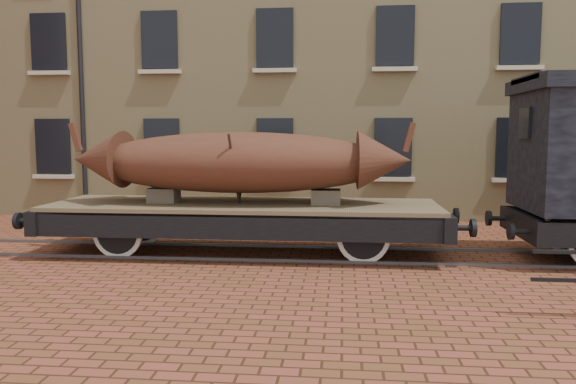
{
  "coord_description": "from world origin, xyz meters",
  "views": [
    {
      "loc": [
        -0.46,
        -11.84,
        2.6
      ],
      "look_at": [
        -1.67,
        0.5,
        1.3
      ],
      "focal_mm": 35.0,
      "sensor_mm": 36.0,
      "label": 1
    }
  ],
  "objects": [
    {
      "name": "ground",
      "position": [
        0.0,
        0.0,
        0.0
      ],
      "size": [
        90.0,
        90.0,
        0.0
      ],
      "primitive_type": "plane",
      "color": "brown"
    },
    {
      "name": "warehouse_cream",
      "position": [
        3.0,
        9.99,
        7.0
      ],
      "size": [
        40.0,
        10.19,
        14.0
      ],
      "color": "#D4C080",
      "rests_on": "ground"
    },
    {
      "name": "rail_track",
      "position": [
        0.0,
        0.0,
        0.03
      ],
      "size": [
        30.0,
        1.52,
        0.06
      ],
      "color": "#59595E",
      "rests_on": "ground"
    },
    {
      "name": "flatcar_wagon",
      "position": [
        -2.58,
        -0.0,
        0.88
      ],
      "size": [
        9.37,
        2.54,
        1.41
      ],
      "color": "brown",
      "rests_on": "ground"
    },
    {
      "name": "iron_boat",
      "position": [
        -2.68,
        -0.0,
        1.99
      ],
      "size": [
        7.44,
        2.17,
        1.74
      ],
      "color": "#4C2217",
      "rests_on": "flatcar_wagon"
    }
  ]
}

